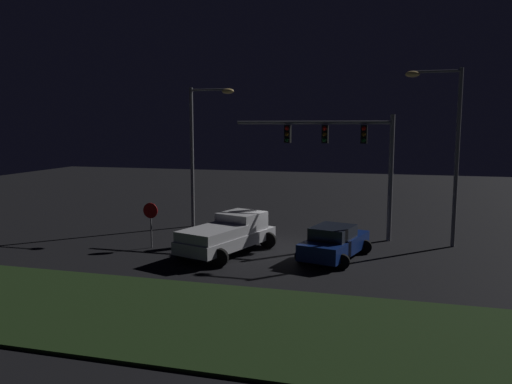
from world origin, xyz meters
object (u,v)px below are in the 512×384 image
(car_sedan, at_px, (334,242))
(stop_sign, at_px, (151,216))
(traffic_signal_gantry, at_px, (343,146))
(street_lamp_left, at_px, (200,140))
(pickup_truck, at_px, (229,232))
(street_lamp_right, at_px, (447,137))

(car_sedan, bearing_deg, stop_sign, 107.06)
(traffic_signal_gantry, distance_m, street_lamp_left, 8.33)
(pickup_truck, bearing_deg, street_lamp_right, -48.94)
(car_sedan, height_order, traffic_signal_gantry, traffic_signal_gantry)
(traffic_signal_gantry, height_order, stop_sign, traffic_signal_gantry)
(pickup_truck, xyz_separation_m, car_sedan, (4.86, 0.33, -0.26))
(car_sedan, xyz_separation_m, traffic_signal_gantry, (-0.12, 4.31, 4.16))
(car_sedan, relative_size, street_lamp_right, 0.54)
(traffic_signal_gantry, relative_size, street_lamp_left, 1.03)
(stop_sign, bearing_deg, traffic_signal_gantry, 27.95)
(street_lamp_left, distance_m, street_lamp_right, 13.36)
(street_lamp_right, bearing_deg, traffic_signal_gantry, 173.98)
(car_sedan, relative_size, street_lamp_left, 0.58)
(traffic_signal_gantry, relative_size, stop_sign, 3.73)
(pickup_truck, bearing_deg, traffic_signal_gantry, -27.45)
(pickup_truck, xyz_separation_m, traffic_signal_gantry, (4.74, 4.64, 3.90))
(street_lamp_right, height_order, stop_sign, street_lamp_right)
(street_lamp_left, bearing_deg, car_sedan, -31.65)
(pickup_truck, xyz_separation_m, street_lamp_right, (9.75, 4.11, 4.42))
(traffic_signal_gantry, distance_m, street_lamp_right, 5.06)
(car_sedan, relative_size, stop_sign, 2.11)
(street_lamp_right, bearing_deg, street_lamp_left, 174.02)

